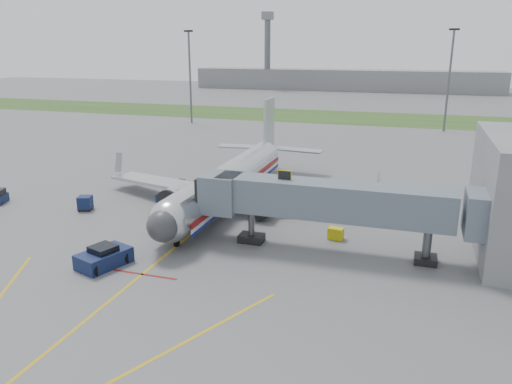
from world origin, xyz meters
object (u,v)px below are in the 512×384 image
(pushback_tug, at_px, (104,257))
(ramp_worker, at_px, (188,203))
(airliner, at_px, (229,180))
(belt_loader, at_px, (170,195))

(pushback_tug, bearing_deg, ramp_worker, 88.07)
(ramp_worker, bearing_deg, pushback_tug, -152.28)
(pushback_tug, height_order, ramp_worker, ramp_worker)
(airliner, height_order, ramp_worker, airliner)
(pushback_tug, distance_m, belt_loader, 18.23)
(pushback_tug, bearing_deg, belt_loader, 100.43)
(airliner, relative_size, ramp_worker, 19.41)
(pushback_tug, distance_m, ramp_worker, 14.65)
(belt_loader, distance_m, ramp_worker, 5.04)
(pushback_tug, bearing_deg, airliner, 78.77)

